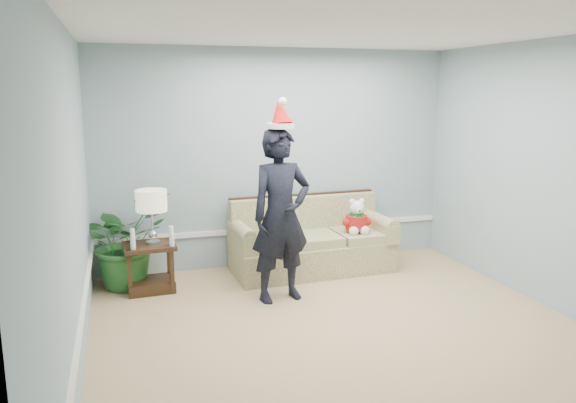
% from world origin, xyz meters
% --- Properties ---
extents(room_shell, '(4.54, 5.04, 2.74)m').
position_xyz_m(room_shell, '(0.00, 0.00, 1.35)').
color(room_shell, tan).
rests_on(room_shell, ground).
extents(wainscot_trim, '(4.49, 4.99, 0.06)m').
position_xyz_m(wainscot_trim, '(-1.18, 1.18, 0.45)').
color(wainscot_trim, white).
rests_on(wainscot_trim, room_shell).
extents(sofa, '(1.96, 0.90, 0.90)m').
position_xyz_m(sofa, '(0.32, 2.09, 0.32)').
color(sofa, '#4A5628').
rests_on(sofa, room_shell).
extents(side_table, '(0.57, 0.49, 0.53)m').
position_xyz_m(side_table, '(-1.63, 1.90, 0.21)').
color(side_table, '#312112').
rests_on(side_table, room_shell).
extents(table_lamp, '(0.34, 0.34, 0.60)m').
position_xyz_m(table_lamp, '(-1.58, 1.90, 0.99)').
color(table_lamp, silver).
rests_on(table_lamp, side_table).
extents(candle_pair, '(0.46, 0.06, 0.22)m').
position_xyz_m(candle_pair, '(-1.60, 1.74, 0.64)').
color(candle_pair, silver).
rests_on(candle_pair, side_table).
extents(houseplant, '(1.26, 1.24, 1.06)m').
position_xyz_m(houseplant, '(-1.87, 2.14, 0.53)').
color(houseplant, '#245F28').
rests_on(houseplant, room_shell).
extents(man, '(0.73, 0.55, 1.82)m').
position_xyz_m(man, '(-0.31, 1.24, 0.91)').
color(man, black).
rests_on(man, room_shell).
extents(santa_hat, '(0.33, 0.36, 0.32)m').
position_xyz_m(santa_hat, '(-0.31, 1.26, 1.95)').
color(santa_hat, white).
rests_on(santa_hat, man).
extents(teddy_bear, '(0.29, 0.32, 0.43)m').
position_xyz_m(teddy_bear, '(0.85, 1.91, 0.63)').
color(teddy_bear, white).
rests_on(teddy_bear, sofa).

